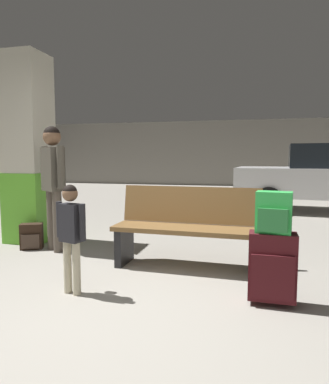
{
  "coord_description": "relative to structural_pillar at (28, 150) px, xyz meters",
  "views": [
    {
      "loc": [
        1.12,
        -2.28,
        1.22
      ],
      "look_at": [
        0.24,
        1.3,
        0.85
      ],
      "focal_mm": 32.36,
      "sensor_mm": 36.0,
      "label": 1
    }
  ],
  "objects": [
    {
      "name": "child",
      "position": [
        1.58,
        -1.68,
        -0.72
      ],
      "size": [
        0.32,
        0.23,
        0.98
      ],
      "color": "beige",
      "rests_on": "ground_plane"
    },
    {
      "name": "adult",
      "position": [
        0.64,
        -0.42,
        -0.33
      ],
      "size": [
        0.47,
        0.35,
        1.62
      ],
      "color": "brown",
      "rests_on": "ground_plane"
    },
    {
      "name": "backpack_bright",
      "position": [
        3.3,
        -1.49,
        -0.56
      ],
      "size": [
        0.3,
        0.22,
        0.34
      ],
      "color": "green",
      "rests_on": "suitcase"
    },
    {
      "name": "garage_back_wall",
      "position": [
        1.98,
        10.74,
        0.07
      ],
      "size": [
        18.0,
        0.12,
        2.8
      ],
      "primitive_type": "cube",
      "color": "gray",
      "rests_on": "ground_plane"
    },
    {
      "name": "suitcase",
      "position": [
        3.3,
        -1.49,
        -1.01
      ],
      "size": [
        0.39,
        0.24,
        0.6
      ],
      "color": "#471419",
      "rests_on": "ground_plane"
    },
    {
      "name": "bench",
      "position": [
        2.44,
        -0.67,
        -0.88
      ],
      "size": [
        1.62,
        0.58,
        0.89
      ],
      "color": "brown",
      "rests_on": "ground_plane"
    },
    {
      "name": "structural_pillar",
      "position": [
        0.0,
        0.0,
        0.0
      ],
      "size": [
        0.57,
        0.57,
        2.67
      ],
      "color": "#66C633",
      "rests_on": "ground_plane"
    },
    {
      "name": "backpack_dark_floor",
      "position": [
        0.29,
        -0.42,
        -1.16
      ],
      "size": [
        0.32,
        0.28,
        0.34
      ],
      "color": "black",
      "rests_on": "ground_plane"
    },
    {
      "name": "ground_plane",
      "position": [
        1.98,
        1.88,
        -1.38
      ],
      "size": [
        18.0,
        18.0,
        0.1
      ],
      "primitive_type": "cube",
      "color": "gray"
    }
  ]
}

